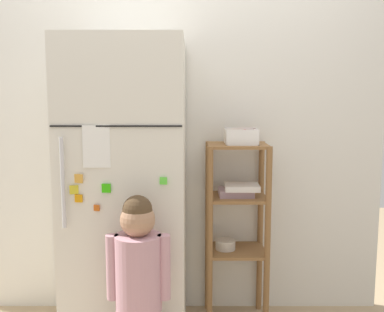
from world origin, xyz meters
TOP-DOWN VIEW (x-y plane):
  - kitchen_wall_back at (0.00, 0.38)m, footprint 2.63×0.03m
  - refrigerator at (-0.27, 0.02)m, footprint 0.65×0.70m
  - child_standing at (-0.16, -0.44)m, footprint 0.30×0.22m
  - pantry_shelf_unit at (0.37, 0.19)m, footprint 0.37×0.31m
  - fruit_bin at (0.40, 0.20)m, footprint 0.19×0.20m

SIDE VIEW (x-z plane):
  - child_standing at x=-0.16m, z-range 0.10..1.04m
  - pantry_shelf_unit at x=0.37m, z-range 0.13..1.24m
  - refrigerator at x=-0.27m, z-range 0.00..1.70m
  - kitchen_wall_back at x=0.00m, z-range 0.00..2.20m
  - fruit_bin at x=0.40m, z-range 1.10..1.19m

